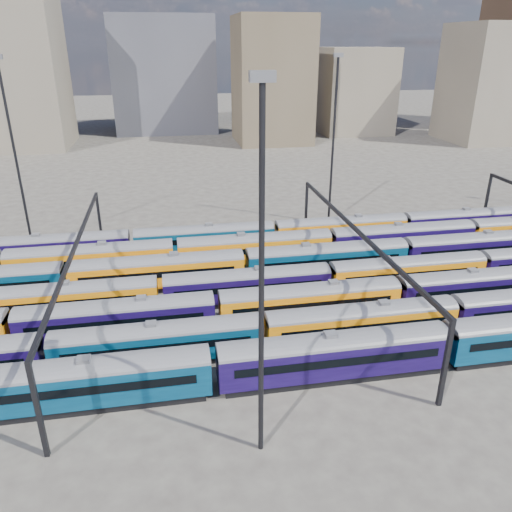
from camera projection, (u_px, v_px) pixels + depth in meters
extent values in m
plane|color=#3E3834|center=(267.00, 300.00, 56.70)|extent=(500.00, 500.00, 0.00)
cube|color=black|center=(86.00, 402.00, 40.04)|extent=(19.07, 2.47, 0.70)
cube|color=#042C46|center=(83.00, 384.00, 39.33)|extent=(20.07, 2.91, 2.91)
cylinder|color=#4C4C51|center=(81.00, 368.00, 38.76)|extent=(20.07, 2.91, 2.91)
cube|color=black|center=(80.00, 392.00, 37.86)|extent=(17.66, 0.06, 0.75)
cube|color=black|center=(85.00, 369.00, 40.53)|extent=(17.66, 0.06, 0.75)
cube|color=slate|center=(79.00, 360.00, 38.45)|extent=(1.00, 0.90, 0.35)
cube|color=black|center=(333.00, 374.00, 43.46)|extent=(19.07, 2.47, 0.70)
cube|color=black|center=(334.00, 356.00, 42.74)|extent=(20.07, 2.91, 2.91)
cylinder|color=#4C4C51|center=(335.00, 342.00, 42.17)|extent=(20.07, 2.91, 2.91)
cube|color=black|center=(340.00, 363.00, 41.27)|extent=(17.66, 0.06, 0.75)
cube|color=black|center=(329.00, 344.00, 43.94)|extent=(17.66, 0.06, 0.75)
cube|color=slate|center=(336.00, 334.00, 41.86)|extent=(1.00, 0.90, 0.35)
cube|color=black|center=(160.00, 359.00, 45.54)|extent=(17.71, 2.30, 0.65)
cube|color=#042C46|center=(158.00, 343.00, 44.88)|extent=(18.64, 2.70, 2.70)
cylinder|color=#4C4C51|center=(157.00, 330.00, 44.34)|extent=(18.64, 2.70, 2.70)
cube|color=black|center=(158.00, 349.00, 43.51)|extent=(16.40, 0.06, 0.70)
cube|color=black|center=(158.00, 332.00, 45.99)|extent=(16.40, 0.06, 0.70)
cube|color=slate|center=(157.00, 323.00, 44.06)|extent=(0.93, 0.84, 0.33)
cube|color=black|center=(359.00, 338.00, 48.71)|extent=(17.71, 2.30, 0.65)
cube|color=orange|center=(361.00, 323.00, 48.05)|extent=(18.64, 2.70, 2.70)
cylinder|color=#4C4C51|center=(362.00, 311.00, 47.52)|extent=(18.64, 2.70, 2.70)
cube|color=black|center=(367.00, 328.00, 46.68)|extent=(16.40, 0.06, 0.70)
cube|color=black|center=(356.00, 313.00, 49.16)|extent=(16.40, 0.06, 0.70)
cube|color=slate|center=(363.00, 305.00, 47.24)|extent=(0.93, 0.84, 0.33)
cube|color=black|center=(119.00, 334.00, 49.41)|extent=(17.94, 2.33, 0.66)
cube|color=black|center=(118.00, 319.00, 48.74)|extent=(18.89, 2.74, 2.74)
cylinder|color=#4C4C51|center=(116.00, 307.00, 48.20)|extent=(18.89, 2.74, 2.74)
cube|color=black|center=(116.00, 324.00, 47.35)|extent=(16.62, 0.06, 0.71)
cube|color=black|center=(118.00, 309.00, 49.86)|extent=(16.62, 0.06, 0.71)
cube|color=slate|center=(115.00, 300.00, 47.91)|extent=(0.94, 0.85, 0.33)
cube|color=black|center=(309.00, 316.00, 52.63)|extent=(17.94, 2.33, 0.66)
cube|color=orange|center=(310.00, 302.00, 51.96)|extent=(18.89, 2.74, 2.74)
cylinder|color=#4C4C51|center=(310.00, 290.00, 51.42)|extent=(18.89, 2.74, 2.74)
cube|color=black|center=(314.00, 306.00, 50.57)|extent=(16.62, 0.06, 0.71)
cube|color=black|center=(306.00, 293.00, 53.08)|extent=(16.62, 0.06, 0.71)
cube|color=slate|center=(311.00, 284.00, 51.13)|extent=(0.94, 0.85, 0.33)
cube|color=black|center=(477.00, 300.00, 55.84)|extent=(17.94, 2.33, 0.66)
cube|color=black|center=(480.00, 287.00, 55.17)|extent=(18.89, 2.74, 2.74)
cylinder|color=#4C4C51|center=(482.00, 276.00, 54.63)|extent=(18.89, 2.74, 2.74)
cube|color=black|center=(488.00, 290.00, 53.79)|extent=(16.62, 0.06, 0.71)
cube|color=black|center=(473.00, 279.00, 56.30)|extent=(16.62, 0.06, 0.71)
cube|color=slate|center=(483.00, 270.00, 54.35)|extent=(0.94, 0.85, 0.33)
cube|color=black|center=(71.00, 314.00, 53.04)|extent=(17.57, 2.28, 0.65)
cube|color=orange|center=(68.00, 300.00, 52.39)|extent=(18.49, 2.68, 2.68)
cylinder|color=#4C4C51|center=(67.00, 289.00, 51.86)|extent=(18.49, 2.68, 2.68)
cube|color=black|center=(66.00, 304.00, 51.03)|extent=(16.27, 0.06, 0.69)
cube|color=black|center=(70.00, 292.00, 53.49)|extent=(16.27, 0.06, 0.69)
cube|color=slate|center=(65.00, 283.00, 51.58)|extent=(0.92, 0.83, 0.32)
cube|color=black|center=(247.00, 299.00, 56.20)|extent=(17.57, 2.28, 0.65)
cube|color=black|center=(247.00, 286.00, 55.54)|extent=(18.49, 2.68, 2.68)
cylinder|color=#4C4C51|center=(247.00, 275.00, 55.01)|extent=(18.49, 2.68, 2.68)
cube|color=black|center=(249.00, 289.00, 54.18)|extent=(16.27, 0.06, 0.69)
cube|color=black|center=(245.00, 278.00, 56.64)|extent=(16.27, 0.06, 0.69)
cube|color=slate|center=(247.00, 269.00, 54.73)|extent=(0.92, 0.83, 0.32)
cube|color=black|center=(405.00, 285.00, 59.35)|extent=(17.57, 2.28, 0.65)
cube|color=orange|center=(407.00, 273.00, 58.69)|extent=(18.49, 2.68, 2.68)
cylinder|color=#4C4C51|center=(408.00, 262.00, 58.16)|extent=(18.49, 2.68, 2.68)
cube|color=black|center=(413.00, 275.00, 57.34)|extent=(16.27, 0.06, 0.69)
cube|color=black|center=(402.00, 265.00, 59.80)|extent=(16.27, 0.06, 0.69)
cube|color=slate|center=(409.00, 257.00, 57.88)|extent=(0.92, 0.83, 0.32)
cube|color=black|center=(159.00, 286.00, 59.09)|extent=(18.98, 2.46, 0.70)
cube|color=orange|center=(158.00, 272.00, 58.39)|extent=(19.98, 2.90, 2.90)
cylinder|color=#4C4C51|center=(157.00, 261.00, 57.81)|extent=(19.98, 2.90, 2.90)
cube|color=black|center=(158.00, 275.00, 56.92)|extent=(17.58, 0.06, 0.75)
cube|color=black|center=(158.00, 265.00, 59.58)|extent=(17.58, 0.06, 0.75)
cube|color=slate|center=(157.00, 255.00, 57.51)|extent=(1.00, 0.90, 0.35)
cube|color=black|center=(326.00, 273.00, 62.49)|extent=(18.98, 2.46, 0.70)
cube|color=#042C46|center=(327.00, 260.00, 61.78)|extent=(19.98, 2.90, 2.90)
cylinder|color=#4C4C51|center=(327.00, 249.00, 61.21)|extent=(19.98, 2.90, 2.90)
cube|color=black|center=(331.00, 262.00, 60.32)|extent=(17.58, 0.06, 0.75)
cube|color=black|center=(323.00, 253.00, 62.97)|extent=(17.58, 0.06, 0.75)
cube|color=slate|center=(328.00, 243.00, 60.91)|extent=(1.00, 0.90, 0.35)
cube|color=black|center=(475.00, 261.00, 65.89)|extent=(18.98, 2.46, 0.70)
cube|color=black|center=(478.00, 248.00, 65.18)|extent=(19.98, 2.90, 2.90)
cylinder|color=#4C4C51|center=(480.00, 238.00, 64.61)|extent=(19.98, 2.90, 2.90)
cube|color=black|center=(485.00, 250.00, 63.72)|extent=(17.58, 0.06, 0.75)
cube|color=black|center=(472.00, 242.00, 66.37)|extent=(17.58, 0.06, 0.75)
cube|color=slate|center=(481.00, 232.00, 64.31)|extent=(1.00, 0.90, 0.35)
cube|color=black|center=(94.00, 274.00, 62.28)|extent=(18.91, 2.45, 0.70)
cube|color=orange|center=(92.00, 261.00, 61.58)|extent=(19.90, 2.89, 2.89)
cylinder|color=#4C4C51|center=(90.00, 250.00, 61.01)|extent=(19.90, 2.89, 2.89)
cube|color=black|center=(90.00, 263.00, 60.12)|extent=(17.51, 0.06, 0.75)
cube|color=black|center=(93.00, 253.00, 62.76)|extent=(17.51, 0.06, 0.75)
cube|color=slate|center=(89.00, 244.00, 60.70)|extent=(1.00, 0.90, 0.35)
cube|color=black|center=(255.00, 262.00, 65.67)|extent=(18.91, 2.45, 0.70)
cube|color=orange|center=(255.00, 249.00, 64.96)|extent=(19.90, 2.89, 2.89)
cylinder|color=#4C4C51|center=(255.00, 239.00, 64.39)|extent=(19.90, 2.89, 2.89)
cube|color=black|center=(257.00, 251.00, 63.50)|extent=(17.51, 0.06, 0.75)
cube|color=black|center=(253.00, 243.00, 66.15)|extent=(17.51, 0.06, 0.75)
cube|color=slate|center=(255.00, 233.00, 64.09)|extent=(1.00, 0.90, 0.35)
cube|color=black|center=(400.00, 251.00, 69.05)|extent=(18.91, 2.45, 0.70)
cube|color=black|center=(402.00, 239.00, 68.35)|extent=(19.90, 2.89, 2.89)
cylinder|color=#4C4C51|center=(403.00, 229.00, 67.78)|extent=(19.90, 2.89, 2.89)
cube|color=black|center=(407.00, 240.00, 66.89)|extent=(17.51, 0.06, 0.75)
cube|color=black|center=(397.00, 233.00, 69.53)|extent=(17.51, 0.06, 0.75)
cube|color=slate|center=(404.00, 224.00, 67.47)|extent=(1.00, 0.90, 0.35)
cube|color=black|center=(58.00, 261.00, 65.96)|extent=(18.02, 2.34, 0.66)
cube|color=black|center=(56.00, 249.00, 65.28)|extent=(18.97, 2.75, 2.75)
cylinder|color=#4C4C51|center=(54.00, 239.00, 64.74)|extent=(18.97, 2.75, 2.75)
cube|color=black|center=(53.00, 251.00, 63.89)|extent=(16.69, 0.06, 0.71)
cube|color=black|center=(57.00, 243.00, 66.41)|extent=(16.69, 0.06, 0.71)
cube|color=slate|center=(53.00, 234.00, 64.45)|extent=(0.95, 0.85, 0.33)
cube|color=black|center=(205.00, 251.00, 69.19)|extent=(18.02, 2.34, 0.66)
cube|color=#042C46|center=(205.00, 239.00, 68.51)|extent=(18.97, 2.75, 2.75)
cylinder|color=#4C4C51|center=(204.00, 230.00, 67.97)|extent=(18.97, 2.75, 2.75)
cube|color=black|center=(206.00, 241.00, 67.12)|extent=(16.69, 0.06, 0.71)
cube|color=black|center=(204.00, 233.00, 69.64)|extent=(16.69, 0.06, 0.71)
cube|color=slate|center=(204.00, 225.00, 67.68)|extent=(0.95, 0.85, 0.33)
cube|color=black|center=(340.00, 241.00, 72.42)|extent=(18.02, 2.34, 0.66)
cube|color=orange|center=(341.00, 230.00, 71.74)|extent=(18.97, 2.75, 2.75)
cylinder|color=#4C4C51|center=(341.00, 221.00, 71.20)|extent=(18.97, 2.75, 2.75)
cube|color=black|center=(344.00, 232.00, 70.35)|extent=(16.69, 0.06, 0.71)
cube|color=black|center=(338.00, 225.00, 72.87)|extent=(16.69, 0.06, 0.71)
cube|color=slate|center=(342.00, 216.00, 70.91)|extent=(0.95, 0.85, 0.33)
cube|color=black|center=(463.00, 233.00, 75.65)|extent=(18.02, 2.34, 0.66)
cube|color=black|center=(465.00, 222.00, 74.97)|extent=(18.97, 2.75, 2.75)
cylinder|color=#4C4C51|center=(466.00, 214.00, 74.43)|extent=(18.97, 2.75, 2.75)
cube|color=black|center=(470.00, 223.00, 73.58)|extent=(16.69, 0.06, 0.71)
cube|color=black|center=(460.00, 217.00, 76.11)|extent=(16.69, 0.06, 0.71)
cube|color=slate|center=(467.00, 209.00, 74.14)|extent=(0.95, 0.85, 0.33)
cube|color=black|center=(38.00, 410.00, 33.74)|extent=(0.35, 0.35, 8.00)
cube|color=black|center=(100.00, 220.00, 69.91)|extent=(0.35, 0.35, 8.00)
cube|color=black|center=(74.00, 248.00, 50.33)|extent=(0.30, 40.00, 0.45)
cube|color=black|center=(446.00, 363.00, 38.70)|extent=(0.35, 0.35, 8.00)
cube|color=black|center=(306.00, 208.00, 74.86)|extent=(0.35, 0.35, 8.00)
cube|color=black|center=(356.00, 230.00, 55.28)|extent=(0.30, 40.00, 0.45)
cube|color=black|center=(487.00, 198.00, 79.81)|extent=(0.35, 0.35, 8.00)
cylinder|color=black|center=(16.00, 160.00, 66.71)|extent=(0.36, 0.36, 25.00)
cylinder|color=black|center=(261.00, 294.00, 31.06)|extent=(0.36, 0.36, 25.00)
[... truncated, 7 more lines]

